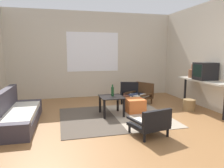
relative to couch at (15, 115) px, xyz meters
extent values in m
plane|color=olive|center=(1.96, -0.65, -0.21)|extent=(7.80, 7.80, 0.00)
cube|color=beige|center=(1.96, 2.41, 1.14)|extent=(5.60, 0.12, 2.70)
cube|color=white|center=(1.96, 2.35, 1.23)|extent=(1.64, 0.01, 1.23)
cube|color=#4C4238|center=(1.45, 0.01, -0.21)|extent=(1.19, 2.02, 0.01)
cube|color=gray|center=(2.65, 0.01, -0.21)|extent=(1.19, 2.02, 0.01)
cube|color=#38333D|center=(0.07, 0.00, -0.11)|extent=(0.73, 1.90, 0.20)
cube|color=beige|center=(0.10, 0.00, 0.04)|extent=(0.63, 1.71, 0.10)
cube|color=#38333D|center=(-0.21, 0.01, 0.19)|extent=(0.20, 1.88, 0.59)
cube|color=#38333D|center=(0.10, 0.85, -0.06)|extent=(0.68, 0.20, 0.31)
cube|color=#38333D|center=(0.04, -0.85, -0.06)|extent=(0.68, 0.20, 0.31)
cube|color=black|center=(2.02, 0.20, 0.21)|extent=(0.52, 0.58, 0.02)
cube|color=black|center=(1.79, 0.45, 0.00)|extent=(0.04, 0.04, 0.42)
cube|color=black|center=(2.24, 0.45, 0.00)|extent=(0.04, 0.04, 0.42)
cube|color=black|center=(1.79, -0.05, 0.00)|extent=(0.04, 0.04, 0.42)
cube|color=black|center=(2.24, -0.05, 0.00)|extent=(0.04, 0.04, 0.42)
cylinder|color=black|center=(2.98, 0.97, -0.15)|extent=(0.04, 0.04, 0.13)
cylinder|color=black|center=(2.54, 1.11, -0.15)|extent=(0.04, 0.04, 0.13)
cylinder|color=black|center=(3.11, 1.39, -0.15)|extent=(0.04, 0.04, 0.13)
cylinder|color=black|center=(2.67, 1.53, -0.15)|extent=(0.04, 0.04, 0.13)
cube|color=black|center=(2.82, 1.25, -0.06)|extent=(0.68, 0.66, 0.05)
cube|color=silver|center=(2.91, 1.20, 0.00)|extent=(0.31, 0.50, 0.06)
cube|color=brown|center=(2.73, 1.26, 0.00)|extent=(0.31, 0.50, 0.06)
cube|color=black|center=(2.90, 1.47, 0.16)|extent=(0.54, 0.23, 0.38)
cube|color=black|center=(3.06, 1.17, 0.06)|extent=(0.20, 0.51, 0.04)
cube|color=black|center=(2.59, 1.33, 0.06)|extent=(0.20, 0.51, 0.04)
cylinder|color=black|center=(2.06, -0.94, -0.14)|extent=(0.04, 0.04, 0.15)
cylinder|color=black|center=(2.54, -0.83, -0.14)|extent=(0.04, 0.04, 0.15)
cylinder|color=black|center=(2.16, -1.38, -0.14)|extent=(0.04, 0.04, 0.15)
cylinder|color=black|center=(2.64, -1.27, -0.14)|extent=(0.04, 0.04, 0.15)
cube|color=black|center=(2.35, -1.11, -0.04)|extent=(0.68, 0.64, 0.05)
cube|color=beige|center=(2.25, -1.11, 0.01)|extent=(0.29, 0.50, 0.06)
cube|color=brown|center=(2.44, -1.07, 0.01)|extent=(0.29, 0.50, 0.06)
cube|color=black|center=(2.40, -1.34, 0.14)|extent=(0.57, 0.20, 0.30)
cube|color=black|center=(2.09, -1.17, 0.07)|extent=(0.16, 0.52, 0.04)
cube|color=black|center=(2.61, -1.05, 0.07)|extent=(0.16, 0.52, 0.04)
cylinder|color=#472D19|center=(2.96, 0.74, -0.14)|extent=(0.04, 0.04, 0.15)
cylinder|color=#472D19|center=(2.71, 1.20, -0.14)|extent=(0.04, 0.04, 0.15)
cylinder|color=#472D19|center=(3.37, 0.96, -0.14)|extent=(0.04, 0.04, 0.15)
cylinder|color=#472D19|center=(3.12, 1.42, -0.14)|extent=(0.04, 0.04, 0.15)
cube|color=#472D19|center=(3.04, 1.08, -0.04)|extent=(0.77, 0.79, 0.05)
cube|color=beige|center=(3.08, 0.98, 0.02)|extent=(0.52, 0.41, 0.06)
cube|color=#2D3856|center=(2.98, 1.16, 0.02)|extent=(0.52, 0.41, 0.06)
cube|color=#472D19|center=(3.26, 1.20, 0.18)|extent=(0.35, 0.56, 0.37)
cube|color=#472D19|center=(3.18, 0.83, 0.08)|extent=(0.50, 0.30, 0.04)
cube|color=#472D19|center=(2.91, 1.32, 0.08)|extent=(0.50, 0.30, 0.04)
cube|color=#D1662D|center=(2.62, 0.29, -0.05)|extent=(0.44, 0.44, 0.33)
cube|color=beige|center=(4.27, -0.02, 0.55)|extent=(0.43, 1.58, 0.04)
cylinder|color=black|center=(4.27, 0.71, 0.16)|extent=(0.06, 0.06, 0.74)
cube|color=black|center=(4.27, -0.06, 0.78)|extent=(0.45, 0.40, 0.41)
cube|color=black|center=(4.05, -0.06, 0.80)|extent=(0.01, 0.31, 0.29)
cylinder|color=brown|center=(4.27, 0.38, 0.68)|extent=(0.26, 0.26, 0.22)
cylinder|color=brown|center=(4.27, 0.38, 0.85)|extent=(0.12, 0.12, 0.13)
cylinder|color=#194723|center=(2.05, 0.25, 0.33)|extent=(0.06, 0.06, 0.21)
cylinder|color=#194723|center=(2.05, 0.25, 0.46)|extent=(0.03, 0.03, 0.06)
cylinder|color=olive|center=(3.99, 0.10, -0.07)|extent=(0.30, 0.30, 0.28)
camera|label=1|loc=(0.85, -4.38, 1.23)|focal=33.82mm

